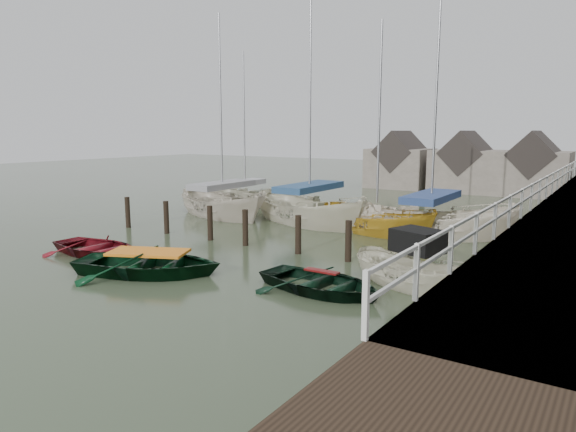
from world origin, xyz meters
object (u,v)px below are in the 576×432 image
Objects in this scene: sailboat_a at (223,214)px; sailboat_e at (245,202)px; motorboat at (414,284)px; sailboat_b at (309,221)px; rowboat_green at (149,274)px; sailboat_d at (430,233)px; sailboat_c at (376,232)px; rowboat_red at (98,255)px; rowboat_dkgreen at (321,292)px.

sailboat_a is 4.88m from sailboat_e.
sailboat_b is at bearing 65.62° from motorboat.
rowboat_green is 11.96m from sailboat_d.
sailboat_a reaches higher than sailboat_c.
rowboat_red is 3.57m from rowboat_green.
sailboat_b is (-7.82, 7.25, -0.05)m from motorboat.
rowboat_green is 15.97m from sailboat_e.
motorboat reaches higher than rowboat_dkgreen.
rowboat_green is at bearing 179.30° from sailboat_c.
sailboat_c is at bearing -109.02° from sailboat_e.
sailboat_d is at bearing -41.62° from rowboat_red.
rowboat_red is at bearing -161.57° from sailboat_e.
sailboat_c is (-2.22, 8.67, 0.01)m from rowboat_dkgreen.
sailboat_c reaches higher than rowboat_red.
sailboat_a is at bearing 81.10° from motorboat.
rowboat_dkgreen is at bearing -107.80° from sailboat_a.
sailboat_e reaches higher than sailboat_c.
rowboat_dkgreen is at bearing 169.71° from sailboat_d.
rowboat_green is at bearing 111.38° from rowboat_dkgreen.
rowboat_green reaches higher than rowboat_dkgreen.
rowboat_dkgreen is 8.95m from sailboat_c.
sailboat_a is (-1.88, 9.01, 0.06)m from rowboat_red.
sailboat_b is 7.81m from sailboat_e.
motorboat is 7.84m from sailboat_d.
sailboat_c is at bearing 20.88° from rowboat_dkgreen.
rowboat_dkgreen is 0.32× the size of sailboat_b.
rowboat_red is at bearing 54.02° from rowboat_green.
sailboat_c is at bearing -35.61° from rowboat_red.
rowboat_red is 1.01× the size of rowboat_dkgreen.
sailboat_a is 8.47m from sailboat_c.
motorboat is at bearing -77.69° from rowboat_red.
sailboat_e is at bearing 15.64° from rowboat_red.
rowboat_dkgreen is at bearing -149.32° from sailboat_c.
rowboat_red is 0.32× the size of sailboat_b.
rowboat_red is 0.38× the size of sailboat_c.
motorboat reaches higher than rowboat_red.
sailboat_b is 1.18× the size of sailboat_e.
sailboat_a is at bearing 120.09° from sailboat_b.
sailboat_b is at bearing -116.34° from sailboat_e.
rowboat_green is 1.05× the size of motorboat.
sailboat_e is at bearing 64.29° from sailboat_d.
sailboat_e is (-12.65, 3.41, 0.01)m from sailboat_d.
sailboat_b is at bearing -21.59° from rowboat_green.
sailboat_d is at bearing -102.85° from sailboat_e.
sailboat_b is (-0.54, 10.42, 0.06)m from rowboat_green.
sailboat_c is at bearing -41.54° from rowboat_green.
sailboat_a is at bearing 11.26° from rowboat_red.
sailboat_e is at bearing 3.05° from rowboat_green.
rowboat_red is at bearing 121.32° from motorboat.
sailboat_b is 1.00× the size of sailboat_d.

